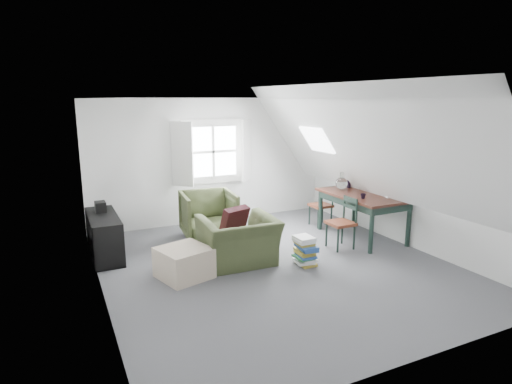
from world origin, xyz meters
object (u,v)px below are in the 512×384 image
armchair_far (209,238)px  dining_chair_far (322,205)px  dining_chair_near (342,222)px  magazine_stack (305,251)px  armchair_near (238,263)px  media_shelf (105,239)px  ottoman (184,263)px  dining_table (363,200)px

armchair_far → dining_chair_far: 2.33m
dining_chair_far → dining_chair_near: dining_chair_near is taller
dining_chair_far → dining_chair_near: (-0.41, -1.22, 0.02)m
magazine_stack → armchair_far: bearing=115.5°
dining_chair_near → magazine_stack: dining_chair_near is taller
dining_chair_near → magazine_stack: size_ratio=1.96×
armchair_near → armchair_far: bearing=-87.9°
armchair_far → magazine_stack: bearing=-58.6°
media_shelf → magazine_stack: bearing=-32.1°
ottoman → magazine_stack: 1.83m
ottoman → magazine_stack: (1.80, -0.34, 0.01)m
ottoman → media_shelf: size_ratio=0.49×
armchair_near → dining_table: size_ratio=0.68×
dining_chair_far → dining_table: bearing=85.1°
armchair_far → ottoman: size_ratio=1.45×
dining_chair_near → media_shelf: dining_chair_near is taller
magazine_stack → ottoman: bearing=169.3°
magazine_stack → dining_chair_far: bearing=49.3°
dining_chair_far → magazine_stack: 2.14m
armchair_far → armchair_near: bearing=-84.4°
armchair_far → dining_table: bearing=-19.1°
ottoman → dining_table: size_ratio=0.40×
armchair_near → ottoman: ottoman is taller
armchair_near → dining_chair_near: dining_chair_near is taller
armchair_near → dining_chair_far: 2.58m
media_shelf → armchair_far: bearing=5.7°
armchair_near → armchair_far: armchair_far is taller
armchair_far → dining_chair_far: dining_chair_far is taller
media_shelf → dining_chair_near: bearing=-19.6°
armchair_far → media_shelf: (-1.83, -0.20, 0.31)m
magazine_stack → media_shelf: bearing=148.4°
armchair_far → magazine_stack: (0.89, -1.87, 0.22)m
dining_table → media_shelf: bearing=163.5°
armchair_near → media_shelf: (-1.82, 1.18, 0.31)m
dining_chair_near → dining_chair_far: bearing=158.3°
armchair_far → dining_chair_near: bearing=-32.4°
dining_table → dining_chair_far: bearing=101.5°
dining_chair_near → media_shelf: (-3.70, 1.28, -0.15)m
ottoman → armchair_near: bearing=9.4°
armchair_near → ottoman: 0.94m
armchair_near → ottoman: size_ratio=1.71×
armchair_near → magazine_stack: size_ratio=2.51×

